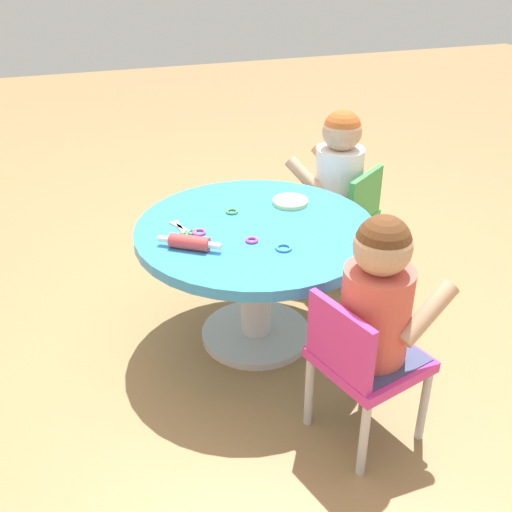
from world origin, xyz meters
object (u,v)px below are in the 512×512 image
Objects in this scene: child_chair_left at (362,361)px; seated_child_right at (339,167)px; child_chair_right at (343,216)px; seated_child_left at (378,296)px; rolling_pin at (189,242)px; craft_scissors at (184,230)px; craft_table at (256,254)px.

seated_child_right is at bearing -19.65° from child_chair_left.
child_chair_right is at bearing -21.49° from child_chair_left.
seated_child_left is 0.68m from rolling_pin.
rolling_pin is (-0.47, 0.77, -0.01)m from seated_child_right.
seated_child_left is 3.61× the size of craft_scissors.
seated_child_right is at bearing -52.87° from craft_table.
craft_table is at bearing 127.13° from seated_child_right.
child_chair_right reaches higher than craft_scissors.
child_chair_left is 2.62× the size of rolling_pin.
seated_child_left reaches higher than rolling_pin.
child_chair_left is 0.23m from seated_child_left.
child_chair_left is at bearing 158.51° from child_chair_right.
seated_child_left is at bearing -162.85° from craft_table.
craft_table is 6.36× the size of craft_scissors.
child_chair_left is 3.80× the size of craft_scissors.
child_chair_right is 0.23m from seated_child_right.
rolling_pin reaches higher than craft_table.
craft_scissors is at bearing 31.94° from child_chair_left.
child_chair_right is at bearing -19.71° from seated_child_left.
child_chair_left is 1.05× the size of seated_child_left.
child_chair_left is 1.08m from seated_child_right.
child_chair_left is at bearing 106.68° from seated_child_left.
child_chair_right is at bearing -68.85° from craft_scissors.
craft_table is 1.76× the size of seated_child_left.
child_chair_right is 1.05× the size of seated_child_right.
rolling_pin reaches higher than craft_scissors.
seated_child_left is 1.03m from seated_child_right.
seated_child_left reaches higher than child_chair_left.
child_chair_right is 0.87m from craft_scissors.
rolling_pin is at bearing 121.53° from seated_child_right.
craft_scissors is (0.64, 0.45, -0.03)m from seated_child_left.
seated_child_right reaches higher than craft_table.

